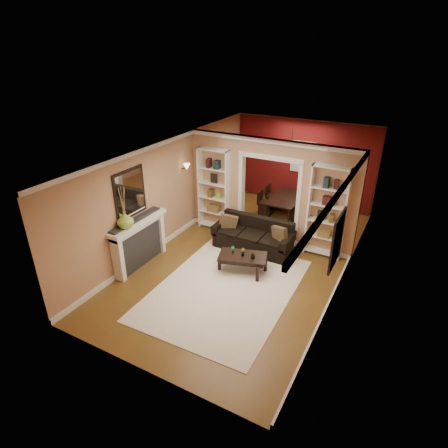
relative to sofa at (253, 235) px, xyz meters
The scene contains 30 objects.
floor 0.60m from the sofa, 78.87° to the right, with size 8.00×8.00×0.00m, color brown.
ceiling 2.35m from the sofa, 78.87° to the right, with size 8.00×8.00×0.00m, color white.
wall_back 3.68m from the sofa, 88.57° to the left, with size 8.00×8.00×0.00m, color tan.
wall_front 4.55m from the sofa, 88.86° to the right, with size 8.00×8.00×0.00m, color tan.
wall_left 2.41m from the sofa, 168.24° to the right, with size 8.00×8.00×0.00m, color tan.
wall_right 2.57m from the sofa, 10.89° to the right, with size 8.00×8.00×0.00m, color tan.
partition_wall 1.22m from the sofa, 83.27° to the left, with size 4.50×0.15×2.70m, color tan.
red_back_panel 3.64m from the sofa, 88.56° to the left, with size 4.44×0.04×2.64m, color maroon.
dining_window 3.67m from the sofa, 88.54° to the left, with size 0.78×0.03×0.98m, color #8CA5CC.
area_rug 1.91m from the sofa, 83.60° to the right, with size 2.73×3.82×0.01m, color white.
sofa is the anchor object (origin of this frame).
pillow_left 0.75m from the sofa, behind, with size 0.46×0.13×0.46m, color brown.
pillow_right 0.74m from the sofa, ahead, with size 0.44×0.13×0.44m, color brown.
coffee_table 1.09m from the sofa, 78.29° to the right, with size 1.09×0.59×0.41m, color black.
plant_left 1.06m from the sofa, 91.92° to the right, with size 0.09×0.06×0.18m, color #336626.
plant_center 1.08m from the sofa, 78.29° to the right, with size 0.10×0.08×0.18m, color #336626.
plant_right 1.16m from the sofa, 65.86° to the right, with size 0.11×0.11×0.20m, color #336626.
bookshelf_left 1.74m from the sofa, 158.35° to the left, with size 0.90×0.30×2.30m, color white.
bookshelf_right 1.90m from the sofa, 19.49° to the left, with size 0.90×0.30×2.30m, color white.
fireplace 2.80m from the sofa, 135.75° to the right, with size 0.32×1.70×1.16m, color white.
vase 3.22m from the sofa, 130.57° to the right, with size 0.36×0.36×0.38m, color #8CB53A.
mirror 3.22m from the sofa, 137.68° to the right, with size 0.03×0.95×1.10m, color silver.
wall_sconce 2.51m from the sofa, behind, with size 0.18×0.18×0.22m, color #FFE0A5.
framed_art 2.95m from the sofa, 32.25° to the right, with size 0.04×0.85×1.05m, color black.
dining_table 2.43m from the sofa, 89.49° to the left, with size 0.88×1.59×0.56m, color black.
dining_chair_nw 2.19m from the sofa, 103.97° to the left, with size 0.38×0.38×0.76m, color black.
dining_chair_ne 2.20m from the sofa, 74.93° to the left, with size 0.47×0.47×0.94m, color black.
dining_chair_sw 2.77m from the sofa, 100.98° to the left, with size 0.38×0.38×0.76m, color black.
dining_chair_se 2.78m from the sofa, 78.15° to the left, with size 0.44×0.44×0.90m, color black.
chandelier 2.78m from the sofa, 87.75° to the left, with size 0.50×0.50×0.30m, color #331E17.
Camera 1 is at (3.26, -7.26, 4.84)m, focal length 30.00 mm.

